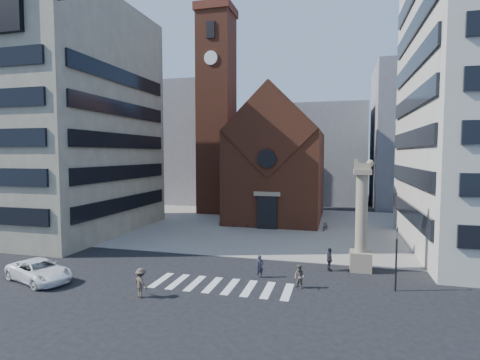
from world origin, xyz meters
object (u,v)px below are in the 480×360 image
at_px(pedestrian_1, 299,277).
at_px(pedestrian_2, 330,259).
at_px(lion_column, 361,227).
at_px(traffic_light, 396,257).
at_px(pedestrian_0, 260,266).
at_px(scooter_0, 223,222).
at_px(white_car, 39,271).

distance_m(pedestrian_1, pedestrian_2, 4.80).
distance_m(lion_column, traffic_light, 4.62).
height_order(pedestrian_0, scooter_0, pedestrian_0).
xyz_separation_m(traffic_light, pedestrian_1, (-6.21, -1.15, -1.48)).
bearing_deg(traffic_light, white_car, -169.68).
relative_size(lion_column, white_car, 1.59).
bearing_deg(scooter_0, white_car, -88.32).
xyz_separation_m(pedestrian_0, scooter_0, (-8.57, 18.24, -0.33)).
relative_size(traffic_light, pedestrian_1, 2.67).
xyz_separation_m(traffic_light, white_car, (-24.28, -4.42, -1.53)).
bearing_deg(traffic_light, pedestrian_0, 177.61).
relative_size(traffic_light, pedestrian_2, 2.37).
bearing_deg(pedestrian_0, scooter_0, 72.47).
xyz_separation_m(lion_column, scooter_0, (-15.82, 14.62, -2.96)).
bearing_deg(traffic_light, pedestrian_1, -169.51).
bearing_deg(scooter_0, lion_column, -25.39).
bearing_deg(pedestrian_1, white_car, -137.69).
bearing_deg(scooter_0, pedestrian_1, -42.24).
height_order(pedestrian_2, scooter_0, pedestrian_2).
height_order(white_car, pedestrian_2, pedestrian_2).
distance_m(pedestrian_2, scooter_0, 20.44).
relative_size(pedestrian_0, scooter_0, 0.98).
distance_m(white_car, pedestrian_0, 15.79).
xyz_separation_m(white_car, pedestrian_2, (19.95, 7.69, 0.15)).
distance_m(lion_column, pedestrian_1, 7.17).
bearing_deg(white_car, traffic_light, -60.27).
height_order(traffic_light, white_car, traffic_light).
relative_size(pedestrian_1, scooter_0, 0.95).
bearing_deg(white_car, lion_column, -49.90).
height_order(white_car, scooter_0, white_car).
xyz_separation_m(lion_column, pedestrian_1, (-4.22, -5.15, -2.65)).
bearing_deg(pedestrian_0, traffic_light, -45.07).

